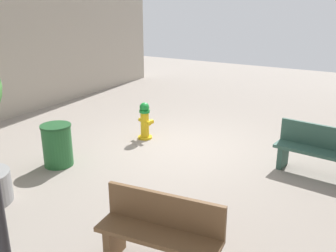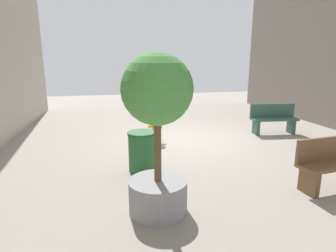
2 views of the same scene
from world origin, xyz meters
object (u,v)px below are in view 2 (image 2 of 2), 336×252
object	(u,v)px
fire_hydrant	(155,126)
trash_bin	(142,151)
bench_far	(335,162)
planter_tree	(157,121)
bench_near	(273,119)

from	to	relation	value
fire_hydrant	trash_bin	size ratio (longest dim) A/B	1.04
fire_hydrant	trash_bin	distance (m)	2.27
fire_hydrant	bench_far	bearing A→B (deg)	126.06
planter_tree	trash_bin	bearing A→B (deg)	-88.64
bench_far	trash_bin	bearing A→B (deg)	-24.75
bench_far	planter_tree	distance (m)	3.46
planter_tree	fire_hydrant	bearing A→B (deg)	-98.92
bench_near	bench_far	distance (m)	3.93
bench_far	trash_bin	world-z (taller)	bench_far
bench_near	bench_far	size ratio (longest dim) A/B	0.95
fire_hydrant	bench_near	world-z (taller)	bench_near
bench_near	planter_tree	distance (m)	6.02
fire_hydrant	bench_near	size ratio (longest dim) A/B	0.59
bench_near	bench_far	bearing A→B (deg)	72.86
bench_near	bench_far	world-z (taller)	same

